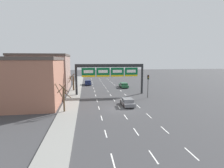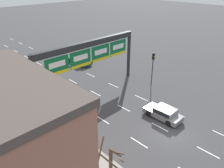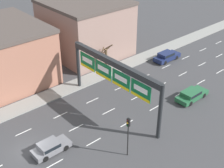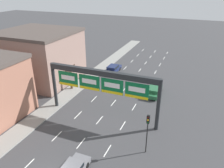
% 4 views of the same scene
% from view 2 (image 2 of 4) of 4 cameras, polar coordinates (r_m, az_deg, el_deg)
% --- Properties ---
extents(ground_plane, '(220.00, 220.00, 0.00)m').
position_cam_2_polar(ground_plane, '(22.70, 14.47, -11.95)').
color(ground_plane, '#3D3D3F').
extents(lane_dashes, '(6.72, 67.00, 0.01)m').
position_cam_2_polar(lane_dashes, '(30.38, -7.43, -0.80)').
color(lane_dashes, white).
rests_on(lane_dashes, ground_plane).
extents(sign_gantry, '(15.27, 0.70, 6.81)m').
position_cam_2_polar(sign_gantry, '(27.09, -5.90, 8.21)').
color(sign_gantry, '#232628').
rests_on(sign_gantry, ground_plane).
extents(car_grey, '(1.82, 4.10, 1.31)m').
position_cam_2_polar(car_grey, '(24.08, 13.38, -7.29)').
color(car_grey, slate).
rests_on(car_grey, ground_plane).
extents(car_green, '(1.95, 4.89, 1.33)m').
position_cam_2_polar(car_green, '(38.52, -8.46, 6.28)').
color(car_green, '#235B38').
rests_on(car_green, ground_plane).
extents(car_navy, '(1.92, 4.86, 1.47)m').
position_cam_2_polar(car_navy, '(39.98, -25.80, 4.73)').
color(car_navy, '#19234C').
rests_on(car_navy, ground_plane).
extents(traffic_light_near_gantry, '(0.30, 0.35, 4.68)m').
position_cam_2_polar(traffic_light_near_gantry, '(29.90, 10.69, 5.49)').
color(traffic_light_near_gantry, black).
rests_on(traffic_light_near_gantry, ground_plane).
extents(tree_bare_closest, '(2.28, 2.25, 4.22)m').
position_cam_2_polar(tree_bare_closest, '(15.54, -0.14, -20.38)').
color(tree_bare_closest, brown).
rests_on(tree_bare_closest, sidewalk_left).
extents(tree_bare_second, '(1.54, 2.20, 4.10)m').
position_cam_2_polar(tree_bare_second, '(29.53, -26.29, 0.53)').
color(tree_bare_second, brown).
rests_on(tree_bare_second, sidewalk_left).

